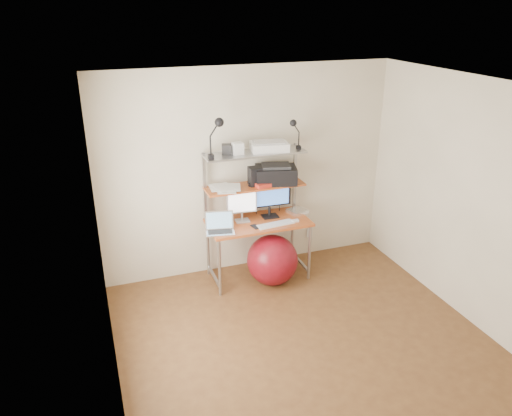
{
  "coord_description": "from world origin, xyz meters",
  "views": [
    {
      "loc": [
        -1.84,
        -3.61,
        3.14
      ],
      "look_at": [
        -0.13,
        1.15,
        1.04
      ],
      "focal_mm": 35.0,
      "sensor_mm": 36.0,
      "label": 1
    }
  ],
  "objects_px": {
    "monitor_black": "(270,196)",
    "laptop": "(220,227)",
    "monitor_silver": "(242,204)",
    "printer": "(276,174)",
    "exercise_ball": "(272,260)"
  },
  "relations": [
    {
      "from": "monitor_black",
      "to": "laptop",
      "type": "height_order",
      "value": "monitor_black"
    },
    {
      "from": "monitor_silver",
      "to": "printer",
      "type": "height_order",
      "value": "printer"
    },
    {
      "from": "laptop",
      "to": "printer",
      "type": "xyz_separation_m",
      "value": [
        0.77,
        0.24,
        0.47
      ]
    },
    {
      "from": "monitor_silver",
      "to": "laptop",
      "type": "xyz_separation_m",
      "value": [
        -0.33,
        -0.19,
        -0.17
      ]
    },
    {
      "from": "monitor_silver",
      "to": "exercise_ball",
      "type": "bearing_deg",
      "value": -40.23
    },
    {
      "from": "monitor_silver",
      "to": "monitor_black",
      "type": "height_order",
      "value": "monitor_black"
    },
    {
      "from": "monitor_black",
      "to": "printer",
      "type": "bearing_deg",
      "value": 20.44
    },
    {
      "from": "monitor_black",
      "to": "monitor_silver",
      "type": "bearing_deg",
      "value": -175.89
    },
    {
      "from": "exercise_ball",
      "to": "printer",
      "type": "bearing_deg",
      "value": 63.89
    },
    {
      "from": "monitor_silver",
      "to": "laptop",
      "type": "relative_size",
      "value": 1.12
    },
    {
      "from": "exercise_ball",
      "to": "laptop",
      "type": "bearing_deg",
      "value": 171.77
    },
    {
      "from": "exercise_ball",
      "to": "monitor_silver",
      "type": "bearing_deg",
      "value": 135.18
    },
    {
      "from": "monitor_silver",
      "to": "printer",
      "type": "bearing_deg",
      "value": 10.25
    },
    {
      "from": "printer",
      "to": "exercise_ball",
      "type": "xyz_separation_m",
      "value": [
        -0.16,
        -0.33,
        -0.95
      ]
    },
    {
      "from": "laptop",
      "to": "printer",
      "type": "height_order",
      "value": "printer"
    }
  ]
}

